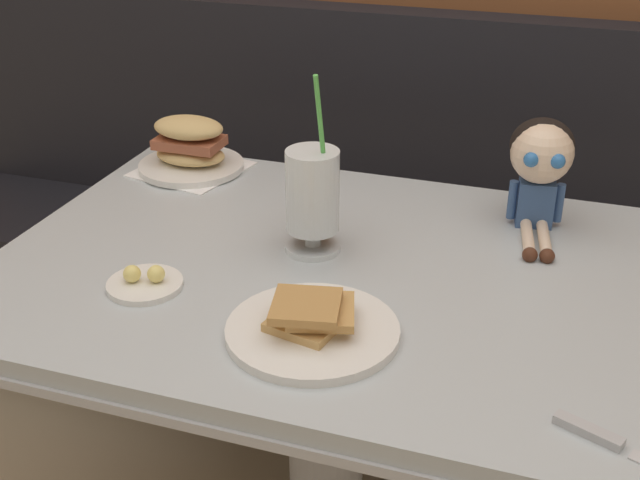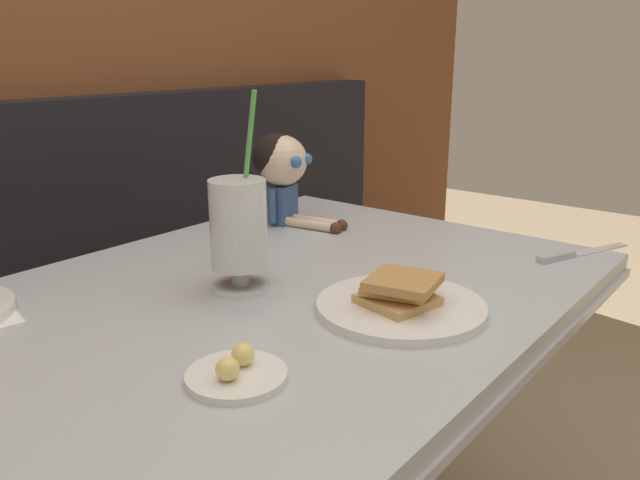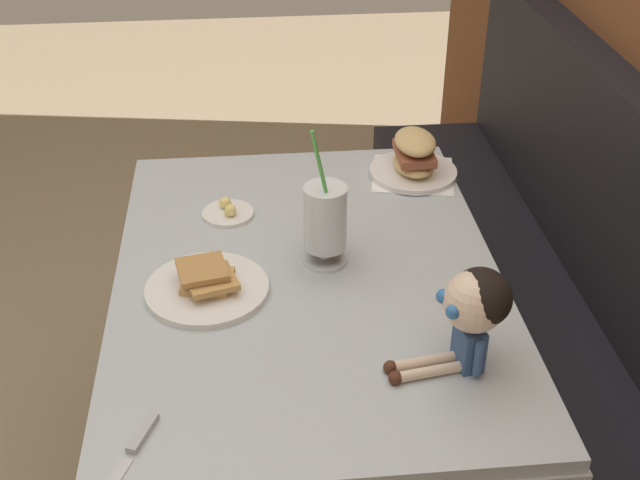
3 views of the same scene
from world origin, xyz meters
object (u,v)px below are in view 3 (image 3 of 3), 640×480
milkshake_glass (325,221)px  butter_saucer (228,212)px  sandwich_plate (414,159)px  seated_doll (474,307)px  toast_plate (207,286)px  butter_knife (133,448)px

milkshake_glass → butter_saucer: milkshake_glass is taller
sandwich_plate → seated_doll: bearing=-3.2°
toast_plate → butter_knife: (0.41, -0.11, -0.01)m
sandwich_plate → butter_saucer: bearing=-72.0°
butter_knife → toast_plate: bearing=165.1°
butter_saucer → seated_doll: size_ratio=0.53×
butter_knife → seated_doll: 0.61m
sandwich_plate → butter_saucer: sandwich_plate is taller
toast_plate → butter_knife: 0.43m
milkshake_glass → seated_doll: size_ratio=1.39×
milkshake_glass → sandwich_plate: (-0.36, 0.26, -0.05)m
sandwich_plate → butter_knife: size_ratio=1.05×
butter_saucer → sandwich_plate: bearing=108.0°
sandwich_plate → seated_doll: 0.71m
butter_knife → seated_doll: size_ratio=1.00×
milkshake_glass → butter_saucer: bearing=-135.6°
toast_plate → seated_doll: size_ratio=1.11×
milkshake_glass → seated_doll: 0.41m
butter_knife → seated_doll: (-0.15, 0.58, 0.12)m
sandwich_plate → milkshake_glass: bearing=-35.8°
milkshake_glass → sandwich_plate: bearing=144.2°
toast_plate → seated_doll: 0.55m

